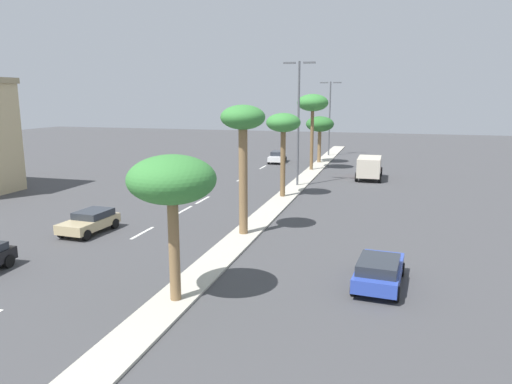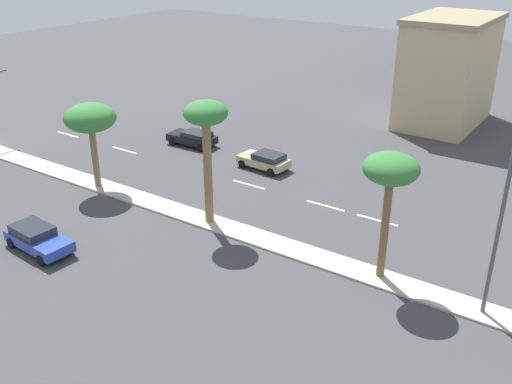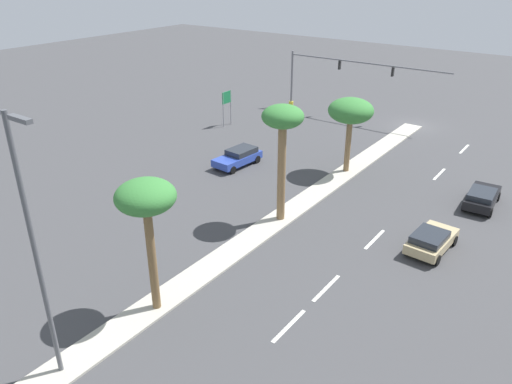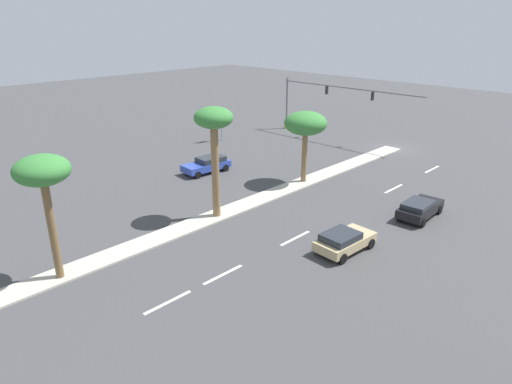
{
  "view_description": "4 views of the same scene",
  "coord_description": "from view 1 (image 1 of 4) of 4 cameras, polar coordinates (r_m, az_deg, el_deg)",
  "views": [
    {
      "loc": [
        8.39,
        -1.79,
        8.39
      ],
      "look_at": [
        1.1,
        23.92,
        3.0
      ],
      "focal_mm": 33.73,
      "sensor_mm": 36.0,
      "label": 1
    },
    {
      "loc": [
        24.78,
        45.61,
        16.72
      ],
      "look_at": [
        0.22,
        28.92,
        3.15
      ],
      "focal_mm": 40.18,
      "sensor_mm": 36.0,
      "label": 2
    },
    {
      "loc": [
        -15.94,
        49.88,
        15.9
      ],
      "look_at": [
        0.8,
        26.79,
        2.42
      ],
      "focal_mm": 34.95,
      "sensor_mm": 36.0,
      "label": 3
    },
    {
      "loc": [
        -22.98,
        44.62,
        13.38
      ],
      "look_at": [
        -2.81,
        24.02,
        2.31
      ],
      "focal_mm": 32.24,
      "sensor_mm": 36.0,
      "label": 4
    }
  ],
  "objects": [
    {
      "name": "ground_plane",
      "position": [
        34.32,
        1.2,
        -2.75
      ],
      "size": [
        160.0,
        160.0,
        0.0
      ],
      "primitive_type": "plane",
      "color": "#424244"
    },
    {
      "name": "median_curb",
      "position": [
        42.57,
        4.16,
        0.09
      ],
      "size": [
        1.8,
        78.2,
        0.12
      ],
      "primitive_type": "cube",
      "color": "#B7B2A3",
      "rests_on": "ground"
    },
    {
      "name": "lane_stripe_inboard",
      "position": [
        30.73,
        -13.33,
        -4.74
      ],
      "size": [
        0.2,
        2.8,
        0.01
      ],
      "primitive_type": "cube",
      "color": "silver",
      "rests_on": "ground"
    },
    {
      "name": "lane_stripe_mid",
      "position": [
        36.1,
        -8.55,
        -2.15
      ],
      "size": [
        0.2,
        2.8,
        0.01
      ],
      "primitive_type": "cube",
      "color": "silver",
      "rests_on": "ground"
    },
    {
      "name": "lane_stripe_left",
      "position": [
        39.4,
        -6.34,
        -0.95
      ],
      "size": [
        0.2,
        2.8,
        0.01
      ],
      "primitive_type": "cube",
      "color": "silver",
      "rests_on": "ground"
    },
    {
      "name": "lane_stripe_front",
      "position": [
        49.08,
        -1.74,
        1.56
      ],
      "size": [
        0.2,
        2.8,
        0.01
      ],
      "primitive_type": "cube",
      "color": "silver",
      "rests_on": "ground"
    },
    {
      "name": "lane_stripe_far",
      "position": [
        57.11,
        0.83,
        2.96
      ],
      "size": [
        0.2,
        2.8,
        0.01
      ],
      "primitive_type": "cube",
      "color": "silver",
      "rests_on": "ground"
    },
    {
      "name": "palm_tree_near",
      "position": [
        19.18,
        -9.96,
        1.2
      ],
      "size": [
        3.54,
        3.54,
        6.0
      ],
      "color": "olive",
      "rests_on": "median_curb"
    },
    {
      "name": "palm_tree_mid",
      "position": [
        28.34,
        -1.56,
        7.68
      ],
      "size": [
        2.62,
        2.62,
        7.74
      ],
      "color": "olive",
      "rests_on": "median_curb"
    },
    {
      "name": "palm_tree_inboard",
      "position": [
        39.39,
        3.26,
        7.87
      ],
      "size": [
        2.8,
        2.8,
        6.87
      ],
      "color": "brown",
      "rests_on": "median_curb"
    },
    {
      "name": "palm_tree_rear",
      "position": [
        54.36,
        6.74,
        10.31
      ],
      "size": [
        3.45,
        3.45,
        8.41
      ],
      "color": "brown",
      "rests_on": "median_curb"
    },
    {
      "name": "palm_tree_center",
      "position": [
        60.7,
        7.58,
        7.91
      ],
      "size": [
        3.46,
        3.46,
        5.72
      ],
      "color": "olive",
      "rests_on": "median_curb"
    },
    {
      "name": "street_lamp_inboard",
      "position": [
        44.53,
        5.06,
        9.08
      ],
      "size": [
        2.9,
        0.24,
        11.27
      ],
      "color": "#515459",
      "rests_on": "median_curb"
    },
    {
      "name": "street_lamp_left",
      "position": [
        67.98,
        8.74,
        9.28
      ],
      "size": [
        2.9,
        0.24,
        10.11
      ],
      "color": "#515459",
      "rests_on": "median_curb"
    },
    {
      "name": "sedan_tan_leading",
      "position": [
        31.62,
        -19.09,
        -3.28
      ],
      "size": [
        2.21,
        4.07,
        1.32
      ],
      "color": "tan",
      "rests_on": "ground"
    },
    {
      "name": "sedan_blue_left",
      "position": [
        22.32,
        14.38,
        -9.0
      ],
      "size": [
        2.29,
        4.51,
        1.38
      ],
      "color": "#2D47AD",
      "rests_on": "ground"
    },
    {
      "name": "sedan_white_inboard",
      "position": [
        61.1,
        2.57,
        4.21
      ],
      "size": [
        2.08,
        4.44,
        1.39
      ],
      "color": "silver",
      "rests_on": "ground"
    },
    {
      "name": "box_truck",
      "position": [
        50.15,
        13.29,
        2.94
      ],
      "size": [
        2.5,
        5.51,
        2.27
      ],
      "color": "#B21E19",
      "rests_on": "ground"
    }
  ]
}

